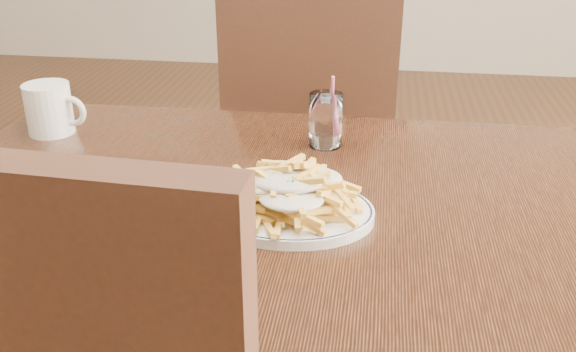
% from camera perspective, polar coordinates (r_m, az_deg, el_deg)
% --- Properties ---
extents(table, '(1.20, 0.80, 0.75)m').
position_cam_1_polar(table, '(1.12, -1.92, -5.11)').
color(table, black).
rests_on(table, ground).
extents(chair_far, '(0.48, 0.48, 1.01)m').
position_cam_1_polar(chair_far, '(1.85, 2.20, 4.08)').
color(chair_far, '#321B10').
rests_on(chair_far, ground).
extents(fries_plate, '(0.30, 0.26, 0.02)m').
position_cam_1_polar(fries_plate, '(1.00, -0.00, -3.14)').
color(fries_plate, white).
rests_on(fries_plate, table).
extents(loaded_fries, '(0.23, 0.18, 0.07)m').
position_cam_1_polar(loaded_fries, '(0.98, -0.00, -0.82)').
color(loaded_fries, gold).
rests_on(loaded_fries, fries_plate).
extents(napkin, '(0.20, 0.15, 0.01)m').
position_cam_1_polar(napkin, '(1.09, -18.56, -2.42)').
color(napkin, white).
rests_on(napkin, table).
extents(cutlery, '(0.21, 0.15, 0.01)m').
position_cam_1_polar(cutlery, '(1.09, -18.49, -1.90)').
color(cutlery, silver).
rests_on(cutlery, napkin).
extents(water_glass, '(0.07, 0.07, 0.14)m').
position_cam_1_polar(water_glass, '(1.26, 3.37, 4.73)').
color(water_glass, white).
rests_on(water_glass, table).
extents(coffee_mug, '(0.13, 0.09, 0.10)m').
position_cam_1_polar(coffee_mug, '(1.41, -20.39, 5.61)').
color(coffee_mug, white).
rests_on(coffee_mug, table).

